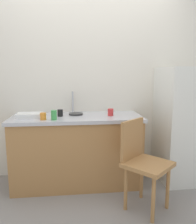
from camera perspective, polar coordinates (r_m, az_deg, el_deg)
ground_plane at (r=2.44m, az=-1.60°, el=-23.88°), size 8.00×8.00×0.00m
back_wall at (r=3.03m, az=-3.31°, el=7.03°), size 4.80×0.10×2.41m
cabinet_base at (r=2.83m, az=-5.22°, el=-9.79°), size 1.49×0.60×0.81m
countertop at (r=2.72m, az=-5.35°, el=-1.37°), size 1.53×0.64×0.04m
faucet at (r=2.95m, az=-6.34°, el=2.50°), size 0.02×0.02×0.27m
refrigerator at (r=3.06m, az=20.56°, el=-2.93°), size 0.59×0.63×1.42m
chair at (r=2.34m, az=11.05°, el=-11.74°), size 0.56×0.56×0.89m
dish_tray at (r=2.72m, az=-16.81°, el=-0.79°), size 0.28×0.20×0.05m
hotplate at (r=2.78m, az=-5.57°, el=-0.51°), size 0.17×0.17×0.02m
cup_orange at (r=2.54m, az=-13.59°, el=-1.05°), size 0.07×0.07×0.08m
cup_green at (r=2.51m, az=-10.99°, el=-0.76°), size 0.06×0.06×0.11m
cup_red at (r=2.71m, az=3.16°, el=-0.05°), size 0.07×0.07×0.08m
cup_black at (r=2.71m, az=-9.46°, el=-0.22°), size 0.06×0.06×0.08m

